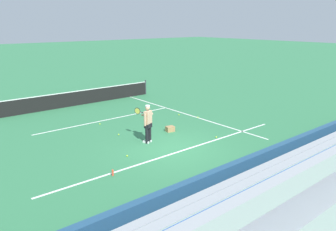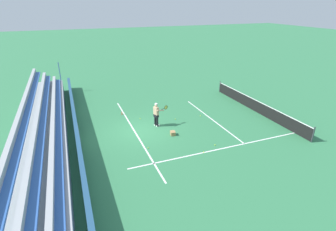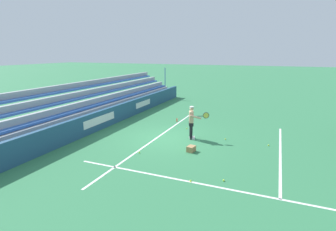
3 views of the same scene
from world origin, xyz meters
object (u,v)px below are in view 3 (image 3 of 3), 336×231
tennis_ball_near_player (269,145)px  water_bottle (177,120)px  tennis_ball_by_box (225,139)px  tennis_ball_midcourt (190,181)px  tennis_player (192,122)px  ball_box_cardboard (191,149)px  tennis_ball_stray_back (139,152)px  tennis_ball_far_right (187,128)px  tennis_ball_far_left (224,180)px

tennis_ball_near_player → water_bottle: water_bottle is taller
tennis_ball_by_box → tennis_ball_midcourt: (4.99, -0.27, 0.00)m
water_bottle → tennis_player: bearing=33.3°
ball_box_cardboard → tennis_ball_stray_back: size_ratio=6.06×
ball_box_cardboard → tennis_ball_midcourt: size_ratio=6.06×
tennis_ball_far_right → tennis_ball_far_left: bearing=30.1°
tennis_player → water_bottle: bearing=-146.7°
tennis_ball_near_player → water_bottle: size_ratio=0.30×
tennis_ball_stray_back → tennis_ball_by_box: 4.62m
tennis_ball_stray_back → tennis_ball_midcourt: same height
ball_box_cardboard → tennis_ball_far_right: bearing=-158.3°
ball_box_cardboard → tennis_ball_midcourt: 2.87m
tennis_player → water_bottle: (-2.90, -1.91, -0.78)m
tennis_ball_near_player → water_bottle: (-2.50, -5.67, 0.08)m
water_bottle → tennis_ball_by_box: bearing=56.3°
tennis_ball_far_left → water_bottle: water_bottle is taller
tennis_ball_far_right → ball_box_cardboard: bearing=21.7°
tennis_ball_far_right → tennis_ball_far_left: size_ratio=1.00×
tennis_ball_near_player → tennis_player: bearing=-84.0°
ball_box_cardboard → tennis_ball_far_left: (2.26, 1.91, -0.10)m
tennis_ball_midcourt → water_bottle: water_bottle is taller
tennis_ball_far_right → tennis_ball_near_player: (1.20, 4.55, 0.00)m
tennis_ball_far_right → tennis_ball_midcourt: same height
water_bottle → ball_box_cardboard: bearing=27.8°
tennis_player → tennis_ball_far_left: (3.99, 2.46, -0.86)m
ball_box_cardboard → tennis_ball_near_player: ball_box_cardboard is taller
tennis_ball_near_player → tennis_ball_midcourt: same height
tennis_player → tennis_ball_near_player: 3.88m
tennis_player → tennis_ball_far_right: (-1.60, -0.79, -0.86)m
tennis_ball_near_player → tennis_ball_stray_back: bearing=-58.7°
tennis_ball_far_left → tennis_ball_near_player: same height
tennis_player → tennis_ball_stray_back: 3.32m
tennis_player → tennis_ball_far_right: bearing=-153.8°
tennis_ball_midcourt → tennis_player: bearing=-162.7°
tennis_ball_by_box → tennis_ball_near_player: size_ratio=1.00×
tennis_player → water_bottle: size_ratio=7.80×
tennis_ball_far_right → tennis_ball_midcourt: bearing=19.8°
tennis_ball_stray_back → water_bottle: bearing=-176.2°
tennis_ball_stray_back → tennis_ball_midcourt: size_ratio=1.00×
ball_box_cardboard → tennis_ball_far_right: 3.60m
ball_box_cardboard → water_bottle: ball_box_cardboard is taller
tennis_player → tennis_ball_near_player: tennis_player is taller
tennis_ball_midcourt → water_bottle: bearing=-155.9°
ball_box_cardboard → tennis_ball_midcourt: bearing=17.3°
tennis_ball_by_box → water_bottle: size_ratio=0.30×
tennis_ball_midcourt → water_bottle: (-7.38, -3.30, 0.08)m
water_bottle → tennis_ball_near_player: bearing=66.1°
tennis_player → tennis_ball_far_left: size_ratio=25.98×
ball_box_cardboard → tennis_ball_near_player: (-2.14, 3.21, -0.10)m
tennis_ball_stray_back → tennis_ball_by_box: size_ratio=1.00×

